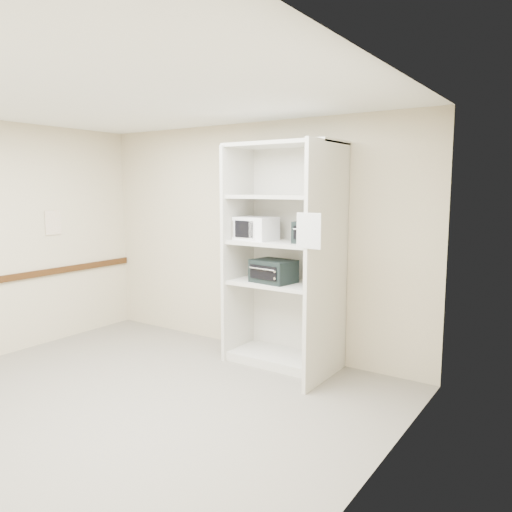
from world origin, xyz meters
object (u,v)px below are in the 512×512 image
Objects in this scene: shelving_unit at (287,264)px; toaster_oven_lower at (274,271)px; microwave at (256,228)px; toaster_oven_upper at (315,233)px.

toaster_oven_lower is (-0.14, -0.06, -0.09)m from shelving_unit.
toaster_oven_lower is (0.25, -0.02, -0.45)m from microwave.
shelving_unit is 0.17m from toaster_oven_lower.
shelving_unit is 0.54m from microwave.
microwave is (-0.39, -0.03, 0.37)m from shelving_unit.
shelving_unit is at bearing 30.08° from toaster_oven_lower.
toaster_oven_lower is at bearing -174.47° from toaster_oven_upper.
microwave is 1.08× the size of toaster_oven_upper.
toaster_oven_upper is at bearing 1.60° from shelving_unit.
toaster_oven_upper is 0.64m from toaster_oven_lower.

